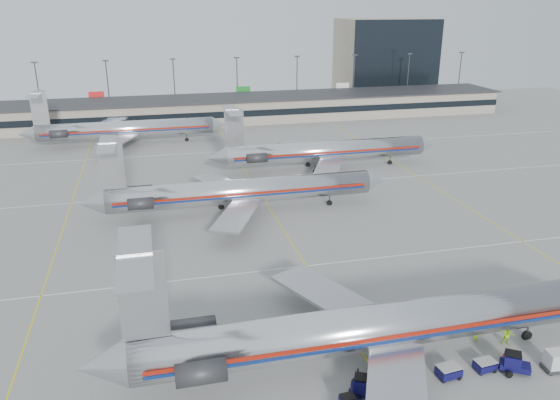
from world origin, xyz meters
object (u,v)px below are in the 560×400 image
object	(u,v)px
tug_center	(364,387)
belt_loader	(391,335)
jet_foreground	(372,327)
uld_container	(555,361)
jet_second_row	(236,191)

from	to	relation	value
tug_center	belt_loader	distance (m)	8.78
jet_foreground	tug_center	world-z (taller)	jet_foreground
jet_foreground	belt_loader	world-z (taller)	jet_foreground
tug_center	uld_container	distance (m)	17.23
jet_foreground	uld_container	world-z (taller)	jet_foreground
tug_center	belt_loader	world-z (taller)	tug_center
jet_second_row	tug_center	bearing A→B (deg)	-85.73
tug_center	belt_loader	bearing A→B (deg)	76.29
tug_center	uld_container	xyz separation A→B (m)	(17.22, -0.74, 0.02)
belt_loader	jet_foreground	bearing A→B (deg)	-137.92
jet_foreground	jet_second_row	size ratio (longest dim) A/B	1.08
jet_foreground	jet_second_row	distance (m)	39.28
tug_center	uld_container	world-z (taller)	tug_center
belt_loader	uld_container	bearing A→B (deg)	-32.29
tug_center	uld_container	size ratio (longest dim) A/B	1.46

